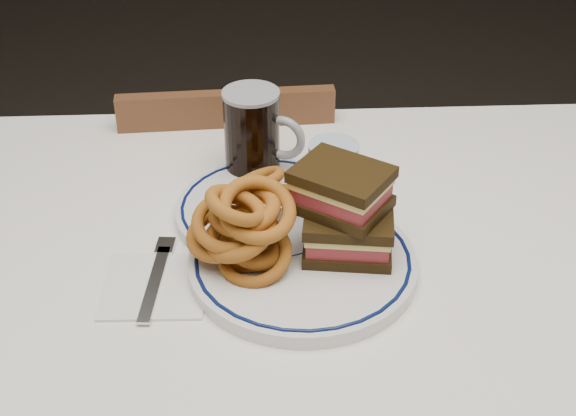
{
  "coord_description": "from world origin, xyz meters",
  "views": [
    {
      "loc": [
        0.01,
        -0.86,
        1.42
      ],
      "look_at": [
        0.05,
        -0.01,
        0.84
      ],
      "focal_mm": 50.0,
      "sensor_mm": 36.0,
      "label": 1
    }
  ],
  "objects_px": {
    "beer_mug": "(254,134)",
    "main_plate": "(303,263)",
    "chair_far": "(232,232)",
    "reuben_sandwich": "(345,211)",
    "far_plate": "(269,210)"
  },
  "relations": [
    {
      "from": "far_plate",
      "to": "reuben_sandwich",
      "type": "bearing_deg",
      "value": -48.29
    },
    {
      "from": "main_plate",
      "to": "beer_mug",
      "type": "relative_size",
      "value": 2.1
    },
    {
      "from": "main_plate",
      "to": "chair_far",
      "type": "bearing_deg",
      "value": 102.32
    },
    {
      "from": "beer_mug",
      "to": "far_plate",
      "type": "relative_size",
      "value": 0.53
    },
    {
      "from": "chair_far",
      "to": "far_plate",
      "type": "xyz_separation_m",
      "value": [
        0.07,
        -0.38,
        0.32
      ]
    },
    {
      "from": "beer_mug",
      "to": "far_plate",
      "type": "xyz_separation_m",
      "value": [
        0.02,
        -0.11,
        -0.06
      ]
    },
    {
      "from": "chair_far",
      "to": "reuben_sandwich",
      "type": "distance_m",
      "value": 0.65
    },
    {
      "from": "beer_mug",
      "to": "reuben_sandwich",
      "type": "bearing_deg",
      "value": -62.55
    },
    {
      "from": "beer_mug",
      "to": "main_plate",
      "type": "bearing_deg",
      "value": -76.01
    },
    {
      "from": "chair_far",
      "to": "beer_mug",
      "type": "relative_size",
      "value": 5.65
    },
    {
      "from": "main_plate",
      "to": "reuben_sandwich",
      "type": "relative_size",
      "value": 2.06
    },
    {
      "from": "far_plate",
      "to": "beer_mug",
      "type": "bearing_deg",
      "value": 99.45
    },
    {
      "from": "chair_far",
      "to": "main_plate",
      "type": "relative_size",
      "value": 2.69
    },
    {
      "from": "main_plate",
      "to": "beer_mug",
      "type": "distance_m",
      "value": 0.26
    },
    {
      "from": "chair_far",
      "to": "far_plate",
      "type": "relative_size",
      "value": 3.01
    }
  ]
}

